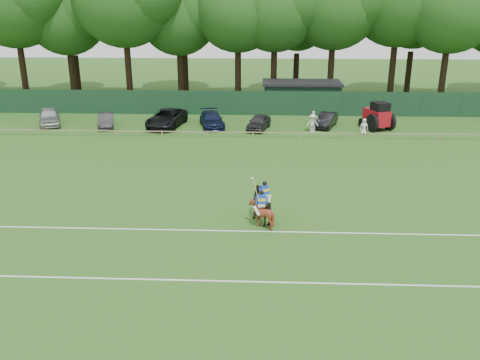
# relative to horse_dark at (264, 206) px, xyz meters

# --- Properties ---
(ground) EXTENTS (160.00, 160.00, 0.00)m
(ground) POSITION_rel_horse_dark_xyz_m (-1.92, -0.28, -0.90)
(ground) COLOR #1E4C14
(ground) RESTS_ON ground
(horse_dark) EXTENTS (1.98, 2.33, 1.81)m
(horse_dark) POSITION_rel_horse_dark_xyz_m (0.00, 0.00, 0.00)
(horse_dark) COLOR black
(horse_dark) RESTS_ON ground
(horse_chestnut) EXTENTS (1.40, 1.53, 1.49)m
(horse_chestnut) POSITION_rel_horse_dark_xyz_m (-0.16, -0.71, -0.16)
(horse_chestnut) COLOR maroon
(horse_chestnut) RESTS_ON ground
(sedan_silver) EXTENTS (3.53, 5.08, 1.61)m
(sedan_silver) POSITION_rel_horse_dark_xyz_m (-20.49, 21.63, -0.10)
(sedan_silver) COLOR #AFB2B4
(sedan_silver) RESTS_ON ground
(sedan_grey) EXTENTS (2.41, 4.19, 1.31)m
(sedan_grey) POSITION_rel_horse_dark_xyz_m (-14.80, 20.87, -0.25)
(sedan_grey) COLOR #2C2C2E
(sedan_grey) RESTS_ON ground
(suv_black) EXTENTS (3.55, 6.17, 1.62)m
(suv_black) POSITION_rel_horse_dark_xyz_m (-9.14, 21.34, -0.09)
(suv_black) COLOR black
(suv_black) RESTS_ON ground
(sedan_navy) EXTENTS (3.01, 5.15, 1.40)m
(sedan_navy) POSITION_rel_horse_dark_xyz_m (-4.86, 21.39, -0.20)
(sedan_navy) COLOR #111938
(sedan_navy) RESTS_ON ground
(hatch_grey) EXTENTS (2.55, 4.27, 1.36)m
(hatch_grey) POSITION_rel_horse_dark_xyz_m (-0.45, 20.60, -0.22)
(hatch_grey) COLOR #2A2A2D
(hatch_grey) RESTS_ON ground
(estate_black) EXTENTS (2.66, 4.22, 1.31)m
(estate_black) POSITION_rel_horse_dark_xyz_m (5.93, 21.91, -0.25)
(estate_black) COLOR black
(estate_black) RESTS_ON ground
(spectator_left) EXTENTS (1.17, 0.82, 1.66)m
(spectator_left) POSITION_rel_horse_dark_xyz_m (4.41, 19.83, -0.07)
(spectator_left) COLOR silver
(spectator_left) RESTS_ON ground
(spectator_mid) EXTENTS (1.14, 0.53, 1.90)m
(spectator_mid) POSITION_rel_horse_dark_xyz_m (4.47, 20.09, 0.05)
(spectator_mid) COLOR silver
(spectator_mid) RESTS_ON ground
(spectator_right) EXTENTS (0.75, 0.52, 1.47)m
(spectator_right) POSITION_rel_horse_dark_xyz_m (8.89, 19.04, -0.17)
(spectator_right) COLOR silver
(spectator_right) RESTS_ON ground
(rider_dark) EXTENTS (0.86, 0.64, 1.41)m
(rider_dark) POSITION_rel_horse_dark_xyz_m (0.01, -0.01, 0.79)
(rider_dark) COLOR silver
(rider_dark) RESTS_ON ground
(rider_chestnut) EXTENTS (0.95, 0.54, 2.05)m
(rider_chestnut) POSITION_rel_horse_dark_xyz_m (-0.16, -0.72, 0.54)
(rider_chestnut) COLOR silver
(rider_chestnut) RESTS_ON ground
(polo_ball) EXTENTS (0.09, 0.09, 0.09)m
(polo_ball) POSITION_rel_horse_dark_xyz_m (3.82, -1.43, -0.86)
(polo_ball) COLOR silver
(polo_ball) RESTS_ON ground
(pitch_lines) EXTENTS (60.00, 5.10, 0.01)m
(pitch_lines) POSITION_rel_horse_dark_xyz_m (-1.92, -3.78, -0.90)
(pitch_lines) COLOR silver
(pitch_lines) RESTS_ON ground
(pitch_rail) EXTENTS (62.10, 0.10, 0.50)m
(pitch_rail) POSITION_rel_horse_dark_xyz_m (-1.92, 17.72, -0.46)
(pitch_rail) COLOR #997F5B
(pitch_rail) RESTS_ON ground
(perimeter_fence) EXTENTS (92.08, 0.08, 2.50)m
(perimeter_fence) POSITION_rel_horse_dark_xyz_m (-1.92, 26.72, 0.35)
(perimeter_fence) COLOR #14351E
(perimeter_fence) RESTS_ON ground
(utility_shed) EXTENTS (8.40, 4.40, 3.04)m
(utility_shed) POSITION_rel_horse_dark_xyz_m (4.08, 29.72, 0.63)
(utility_shed) COLOR #14331E
(utility_shed) RESTS_ON ground
(tree_row) EXTENTS (96.00, 12.00, 21.00)m
(tree_row) POSITION_rel_horse_dark_xyz_m (0.08, 34.72, -0.90)
(tree_row) COLOR #26561C
(tree_row) RESTS_ON ground
(tractor) EXTENTS (3.02, 3.60, 2.58)m
(tractor) POSITION_rel_horse_dark_xyz_m (10.48, 21.07, 0.32)
(tractor) COLOR #A20E19
(tractor) RESTS_ON ground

